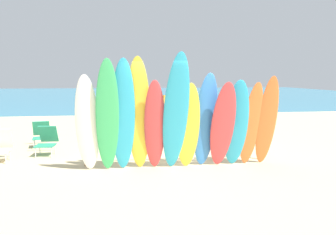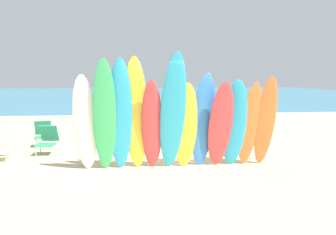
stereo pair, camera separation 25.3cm
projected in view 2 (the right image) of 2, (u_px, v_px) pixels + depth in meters
The scene contains 20 objects.
ground at pixel (149, 108), 21.72m from camera, with size 60.00×60.00×0.00m, color #D3BC8C.
ocean_water at pixel (143, 94), 37.65m from camera, with size 60.00×40.00×0.02m, color teal.
surfboard_rack at pixel (175, 139), 7.84m from camera, with size 4.63×0.07×0.75m.
surfboard_white_0 at pixel (85, 125), 6.92m from camera, with size 0.51×0.08×2.32m, color white.
surfboard_green_1 at pixel (105, 118), 6.84m from camera, with size 0.51×0.07×2.69m, color #38B266.
surfboard_teal_2 at pixel (120, 116), 6.98m from camera, with size 0.53×0.08×2.65m, color #289EC6.
surfboard_yellow_3 at pixel (136, 115), 7.06m from camera, with size 0.53×0.07×2.68m, color yellow.
surfboard_red_4 at pixel (152, 126), 7.08m from camera, with size 0.47×0.08×2.21m, color #D13D42.
surfboard_teal_5 at pixel (173, 114), 6.95m from camera, with size 0.57×0.08×2.83m, color #289EC6.
surfboard_yellow_6 at pixel (186, 127), 7.21m from camera, with size 0.54×0.06×2.11m, color yellow.
surfboard_blue_7 at pixel (203, 121), 7.29m from camera, with size 0.54×0.08×2.33m, color #337AD1.
surfboard_red_8 at pixel (220, 126), 7.23m from camera, with size 0.56×0.07×2.18m, color #D13D42.
surfboard_teal_9 at pixel (234, 124), 7.36m from camera, with size 0.58×0.08×2.18m, color #289EC6.
surfboard_orange_10 at pixel (250, 125), 7.43m from camera, with size 0.48×0.06×2.12m, color orange.
surfboard_orange_11 at pixel (265, 122), 7.45m from camera, with size 0.48×0.06×2.27m, color orange.
beachgoer_midbeach at pixel (171, 107), 12.49m from camera, with size 0.63×0.26×1.66m.
beachgoer_photographing at pixel (138, 105), 13.20m from camera, with size 0.60×0.34×1.66m.
beach_chair_red at pixel (43, 132), 9.85m from camera, with size 0.65×0.83×0.79m.
beach_chair_blue at pixel (48, 139), 8.81m from camera, with size 0.53×0.74×0.81m.
beach_chair_striped at pixel (1, 144), 8.15m from camera, with size 0.55×0.68×0.83m.
Camera 2 is at (-1.00, -7.63, 2.19)m, focal length 33.29 mm.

